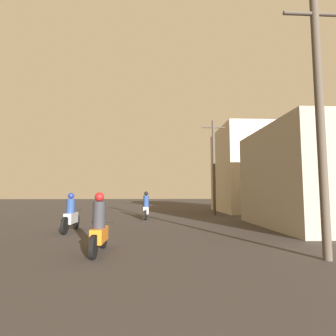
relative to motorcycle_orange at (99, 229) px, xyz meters
name	(u,v)px	position (x,y,z in m)	size (l,w,h in m)	color
motorcycle_orange	(99,229)	(0.00, 0.00, 0.00)	(0.60, 1.82, 1.57)	black
motorcycle_silver	(71,216)	(-1.92, 3.81, 0.00)	(0.60, 2.07, 1.54)	black
motorcycle_white	(146,208)	(0.93, 8.74, 0.02)	(0.60, 2.05, 1.60)	black
building_right_near	(327,177)	(9.24, 4.50, 1.62)	(5.89, 6.24, 4.48)	gray
building_right_far	(253,170)	(9.36, 13.64, 2.70)	(5.54, 6.25, 6.64)	beige
utility_pole_near	(320,115)	(5.44, -0.96, 2.82)	(1.60, 0.20, 6.55)	#4C4238
utility_pole_far	(214,165)	(5.53, 10.88, 2.84)	(1.60, 0.20, 6.60)	#4C4238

